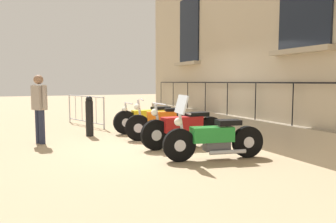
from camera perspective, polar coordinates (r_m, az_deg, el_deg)
The scene contains 8 objects.
ground_plane at distance 7.90m, azimuth -1.57°, elevation -5.85°, with size 60.00×60.00×0.00m, color tan.
motorcycle_yellow at distance 9.69m, azimuth -3.19°, elevation -1.24°, with size 2.23×0.74×0.92m.
motorcycle_orange at distance 8.45m, azimuth -0.92°, elevation -2.13°, with size 1.98×0.74×1.09m.
motorcycle_red at distance 7.51m, azimuth 2.78°, elevation -3.01°, with size 2.14×0.68×1.05m.
motorcycle_green at distance 6.39m, azimuth 7.95°, elevation -4.67°, with size 2.06×0.79×1.28m.
crowd_barrier at distance 11.56m, azimuth -14.38°, elevation 0.36°, with size 0.83×2.37×1.05m.
bollard at distance 9.30m, azimuth -13.69°, elevation -0.78°, with size 0.21×0.21×1.13m.
pedestrian_standing at distance 8.50m, azimuth -21.75°, elevation 1.07°, with size 0.37×0.48×1.69m.
Camera 1 is at (2.91, 7.18, 1.53)m, focal length 34.55 mm.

